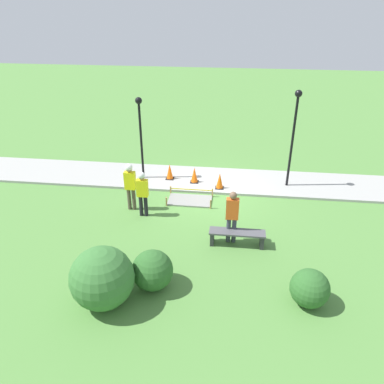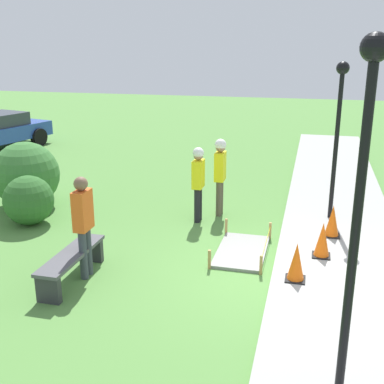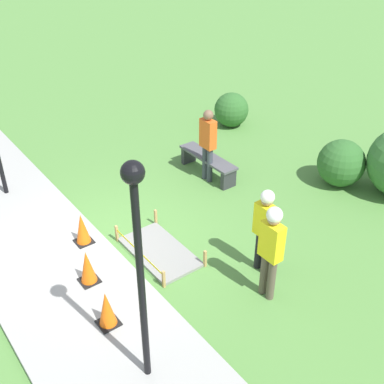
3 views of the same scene
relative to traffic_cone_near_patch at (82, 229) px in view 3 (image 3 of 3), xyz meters
name	(u,v)px [view 3 (image 3 of 3)]	position (x,y,z in m)	size (l,w,h in m)	color
ground_plane	(108,244)	(0.25, 0.40, -0.43)	(60.00, 60.00, 0.00)	#51843D
sidewalk	(51,267)	(0.25, -0.82, -0.38)	(28.00, 2.46, 0.10)	#9E9E99
wet_concrete_patch	(160,252)	(1.10, 1.08, -0.39)	(1.74, 0.99, 0.37)	gray
traffic_cone_near_patch	(82,229)	(0.00, 0.00, 0.00)	(0.34, 0.34, 0.67)	black
traffic_cone_far_patch	(87,267)	(1.10, -0.43, 0.00)	(0.34, 0.34, 0.67)	black
traffic_cone_sidewalk_edge	(107,309)	(2.19, -0.64, 0.00)	(0.34, 0.34, 0.67)	black
park_bench	(208,162)	(-0.77, 3.77, -0.07)	(1.79, 0.44, 0.51)	#2D2D33
worker_supervisor	(271,245)	(3.18, 1.95, 0.69)	(0.40, 0.27, 1.86)	brown
worker_assistant	(265,225)	(2.64, 2.34, 0.61)	(0.40, 0.25, 1.75)	black
bystander_in_orange_shirt	(208,141)	(-0.57, 3.60, 0.62)	(0.40, 0.24, 1.83)	#383D47
lamppost_near	(138,247)	(3.36, -0.63, 2.00)	(0.28, 0.28, 3.51)	black
shrub_rounded_near	(231,110)	(-2.65, 6.17, 0.08)	(1.02, 1.02, 1.02)	#2D6028
shrub_rounded_mid	(341,163)	(1.49, 6.02, 0.14)	(1.13, 1.13, 1.13)	#2D6028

